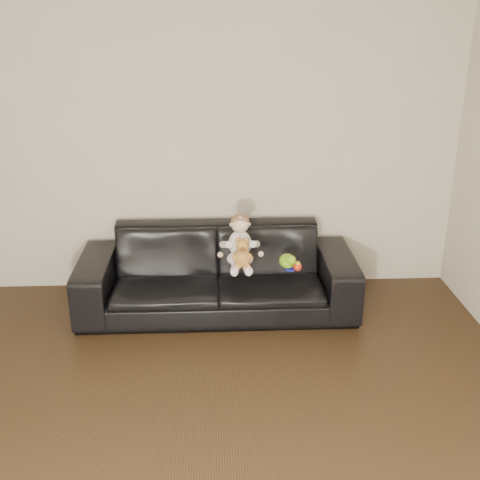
{
  "coord_description": "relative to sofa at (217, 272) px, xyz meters",
  "views": [
    {
      "loc": [
        0.35,
        -2.34,
        2.42
      ],
      "look_at": [
        0.56,
        2.14,
        0.66
      ],
      "focal_mm": 45.0,
      "sensor_mm": 36.0,
      "label": 1
    }
  ],
  "objects": [
    {
      "name": "wall_back",
      "position": [
        -0.38,
        0.5,
        0.97
      ],
      "size": [
        5.0,
        0.0,
        5.0
      ],
      "primitive_type": "plane",
      "rotation": [
        1.57,
        0.0,
        0.0
      ],
      "color": "beige",
      "rests_on": "ground"
    },
    {
      "name": "sofa",
      "position": [
        0.0,
        0.0,
        0.0
      ],
      "size": [
        2.29,
        0.9,
        0.67
      ],
      "primitive_type": "imported",
      "rotation": [
        0.0,
        0.0,
        -0.0
      ],
      "color": "black",
      "rests_on": "floor"
    },
    {
      "name": "baby",
      "position": [
        0.19,
        -0.12,
        0.3
      ],
      "size": [
        0.29,
        0.36,
        0.43
      ],
      "rotation": [
        0.0,
        0.0,
        0.02
      ],
      "color": "#FDD5DA",
      "rests_on": "sofa"
    },
    {
      "name": "teddy_bear",
      "position": [
        0.2,
        -0.25,
        0.27
      ],
      "size": [
        0.15,
        0.15,
        0.24
      ],
      "rotation": [
        0.0,
        0.0,
        0.2
      ],
      "color": "#AC7831",
      "rests_on": "sofa"
    },
    {
      "name": "toy_green",
      "position": [
        0.57,
        -0.17,
        0.16
      ],
      "size": [
        0.16,
        0.18,
        0.11
      ],
      "primitive_type": "ellipsoid",
      "rotation": [
        0.0,
        0.0,
        -0.14
      ],
      "color": "#7CCD18",
      "rests_on": "sofa"
    },
    {
      "name": "toy_rattle",
      "position": [
        0.64,
        -0.24,
        0.14
      ],
      "size": [
        0.09,
        0.09,
        0.07
      ],
      "primitive_type": "sphere",
      "rotation": [
        0.0,
        0.0,
        -0.25
      ],
      "color": "red",
      "rests_on": "sofa"
    },
    {
      "name": "toy_blue_disc",
      "position": [
        0.58,
        -0.21,
        0.11
      ],
      "size": [
        0.1,
        0.1,
        0.01
      ],
      "primitive_type": "cylinder",
      "rotation": [
        0.0,
        0.0,
        -0.17
      ],
      "color": "#1717BC",
      "rests_on": "sofa"
    }
  ]
}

